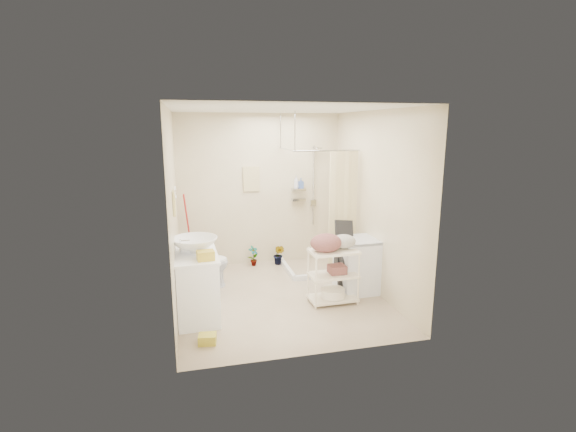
# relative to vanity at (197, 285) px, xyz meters

# --- Properties ---
(floor) EXTENTS (3.20, 3.20, 0.00)m
(floor) POSITION_rel_vanity_xyz_m (1.16, 0.36, -0.42)
(floor) COLOR tan
(floor) RESTS_ON ground
(ceiling) EXTENTS (2.80, 3.20, 0.04)m
(ceiling) POSITION_rel_vanity_xyz_m (1.16, 0.36, 2.18)
(ceiling) COLOR silver
(ceiling) RESTS_ON ground
(wall_back) EXTENTS (2.80, 0.04, 2.60)m
(wall_back) POSITION_rel_vanity_xyz_m (1.16, 1.96, 0.88)
(wall_back) COLOR beige
(wall_back) RESTS_ON ground
(wall_front) EXTENTS (2.80, 0.04, 2.60)m
(wall_front) POSITION_rel_vanity_xyz_m (1.16, -1.24, 0.88)
(wall_front) COLOR beige
(wall_front) RESTS_ON ground
(wall_left) EXTENTS (0.04, 3.20, 2.60)m
(wall_left) POSITION_rel_vanity_xyz_m (-0.24, 0.36, 0.88)
(wall_left) COLOR beige
(wall_left) RESTS_ON ground
(wall_right) EXTENTS (0.04, 3.20, 2.60)m
(wall_right) POSITION_rel_vanity_xyz_m (2.56, 0.36, 0.88)
(wall_right) COLOR beige
(wall_right) RESTS_ON ground
(vanity) EXTENTS (0.56, 0.97, 0.84)m
(vanity) POSITION_rel_vanity_xyz_m (0.00, 0.00, 0.00)
(vanity) COLOR white
(vanity) RESTS_ON ground
(sink) EXTENTS (0.71, 0.71, 0.20)m
(sink) POSITION_rel_vanity_xyz_m (-0.00, 0.02, 0.52)
(sink) COLOR white
(sink) RESTS_ON vanity
(counter_basket) EXTENTS (0.22, 0.18, 0.11)m
(counter_basket) POSITION_rel_vanity_xyz_m (0.12, -0.31, 0.47)
(counter_basket) COLOR gold
(counter_basket) RESTS_ON vanity
(floor_basket) EXTENTS (0.31, 0.26, 0.15)m
(floor_basket) POSITION_rel_vanity_xyz_m (0.08, -0.74, -0.34)
(floor_basket) COLOR gold
(floor_basket) RESTS_ON ground
(toilet) EXTENTS (0.75, 0.45, 0.75)m
(toilet) POSITION_rel_vanity_xyz_m (0.12, 1.01, -0.04)
(toilet) COLOR silver
(toilet) RESTS_ON ground
(mop) EXTENTS (0.15, 0.15, 1.31)m
(mop) POSITION_rel_vanity_xyz_m (-0.12, 1.81, 0.24)
(mop) COLOR #AF1E1C
(mop) RESTS_ON ground
(potted_plant_a) EXTENTS (0.22, 0.20, 0.35)m
(potted_plant_a) POSITION_rel_vanity_xyz_m (1.00, 1.78, -0.24)
(potted_plant_a) COLOR brown
(potted_plant_a) RESTS_ON ground
(potted_plant_b) EXTENTS (0.25, 0.25, 0.36)m
(potted_plant_b) POSITION_rel_vanity_xyz_m (1.44, 1.74, -0.24)
(potted_plant_b) COLOR brown
(potted_plant_b) RESTS_ON ground
(hanging_towel) EXTENTS (0.28, 0.03, 0.42)m
(hanging_towel) POSITION_rel_vanity_xyz_m (1.01, 1.94, 1.08)
(hanging_towel) COLOR beige
(hanging_towel) RESTS_ON wall_back
(towel_ring) EXTENTS (0.04, 0.22, 0.34)m
(towel_ring) POSITION_rel_vanity_xyz_m (-0.22, 0.16, 1.05)
(towel_ring) COLOR #ECDC89
(towel_ring) RESTS_ON wall_left
(tp_holder) EXTENTS (0.08, 0.12, 0.14)m
(tp_holder) POSITION_rel_vanity_xyz_m (-0.20, 0.41, 0.30)
(tp_holder) COLOR white
(tp_holder) RESTS_ON wall_left
(shower) EXTENTS (1.10, 1.10, 2.10)m
(shower) POSITION_rel_vanity_xyz_m (2.01, 1.41, 0.63)
(shower) COLOR silver
(shower) RESTS_ON ground
(shampoo_bottle_a) EXTENTS (0.10, 0.10, 0.22)m
(shampoo_bottle_a) POSITION_rel_vanity_xyz_m (1.79, 1.90, 1.01)
(shampoo_bottle_a) COLOR silver
(shampoo_bottle_a) RESTS_ON shower
(shampoo_bottle_b) EXTENTS (0.08, 0.09, 0.18)m
(shampoo_bottle_b) POSITION_rel_vanity_xyz_m (1.87, 1.87, 0.99)
(shampoo_bottle_b) COLOR #3B5494
(shampoo_bottle_b) RESTS_ON shower
(washing_machine) EXTENTS (0.56, 0.58, 0.79)m
(washing_machine) POSITION_rel_vanity_xyz_m (2.30, 0.31, -0.02)
(washing_machine) COLOR silver
(washing_machine) RESTS_ON ground
(laundry_rack) EXTENTS (0.66, 0.40, 0.89)m
(laundry_rack) POSITION_rel_vanity_xyz_m (1.82, 0.01, 0.03)
(laundry_rack) COLOR white
(laundry_rack) RESTS_ON ground
(ironing_board) EXTENTS (0.32, 0.17, 1.08)m
(ironing_board) POSITION_rel_vanity_xyz_m (2.13, 0.36, 0.12)
(ironing_board) COLOR black
(ironing_board) RESTS_ON ground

